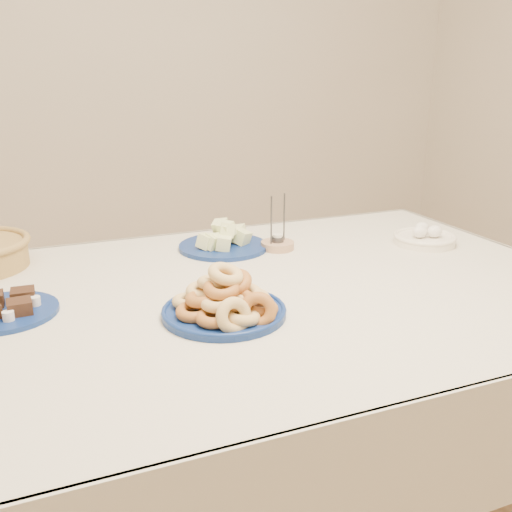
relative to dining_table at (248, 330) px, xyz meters
name	(u,v)px	position (x,y,z in m)	size (l,w,h in m)	color
dining_table	(248,330)	(0.00, 0.00, 0.00)	(1.71, 1.11, 0.75)	brown
donut_platter	(225,302)	(-0.10, -0.13, 0.14)	(0.27, 0.27, 0.12)	navy
melon_plate	(224,242)	(0.06, 0.33, 0.13)	(0.35, 0.35, 0.09)	navy
brownie_plate	(5,309)	(-0.54, 0.06, 0.12)	(0.26, 0.26, 0.04)	navy
candle_holder	(278,244)	(0.20, 0.27, 0.12)	(0.13, 0.13, 0.16)	#A87F5D
egg_bowl	(425,238)	(0.63, 0.15, 0.13)	(0.20, 0.20, 0.06)	white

